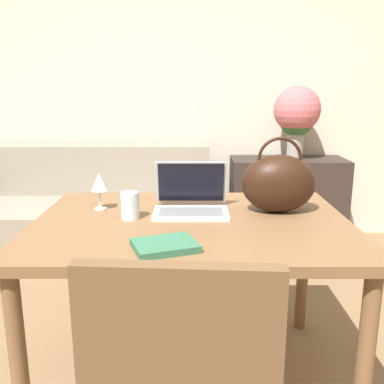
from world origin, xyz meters
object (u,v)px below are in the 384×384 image
at_px(laptop, 192,198).
at_px(drinking_glass, 131,206).
at_px(wine_glass, 100,183).
at_px(flower_vase, 298,114).
at_px(couch, 85,218).
at_px(handbag, 279,183).

relative_size(laptop, drinking_glass, 2.85).
distance_m(drinking_glass, wine_glass, 0.22).
height_order(laptop, flower_vase, flower_vase).
xyz_separation_m(drinking_glass, flower_vase, (1.09, 1.70, 0.27)).
bearing_deg(drinking_glass, couch, 111.57).
distance_m(wine_glass, handbag, 0.79).
height_order(wine_glass, flower_vase, flower_vase).
height_order(couch, handbag, handbag).
xyz_separation_m(couch, drinking_glass, (0.58, -1.48, 0.52)).
relative_size(drinking_glass, flower_vase, 0.20).
bearing_deg(flower_vase, laptop, -117.64).
relative_size(couch, wine_glass, 11.81).
distance_m(couch, wine_glass, 1.52).
distance_m(laptop, wine_glass, 0.41).
bearing_deg(laptop, drinking_glass, -155.92).
xyz_separation_m(laptop, drinking_glass, (-0.25, -0.11, -0.00)).
relative_size(wine_glass, flower_vase, 0.29).
bearing_deg(flower_vase, wine_glass, -128.50).
height_order(couch, flower_vase, flower_vase).
bearing_deg(handbag, couch, 131.59).
height_order(drinking_glass, flower_vase, flower_vase).
distance_m(drinking_glass, flower_vase, 2.04).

